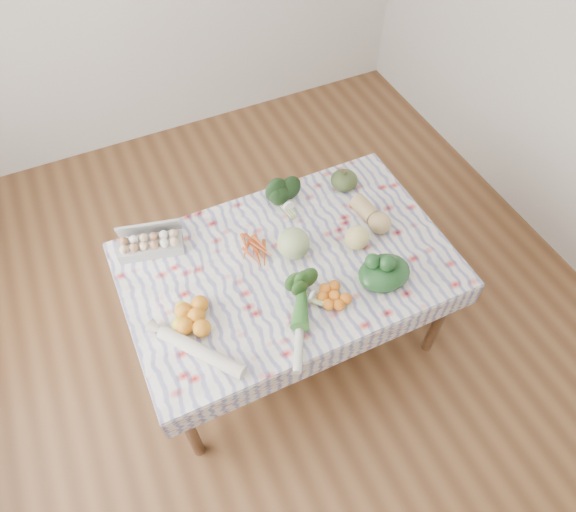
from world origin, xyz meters
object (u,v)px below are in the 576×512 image
object	(u,v)px
dining_table	(288,272)
grapefruit	(357,238)
kabocha_squash	(344,180)
egg_carton	(150,245)
cabbage	(293,243)
butternut_squash	(372,214)

from	to	relation	value
dining_table	grapefruit	xyz separation A→B (m)	(0.37, -0.05, 0.15)
kabocha_squash	egg_carton	bearing A→B (deg)	179.39
dining_table	cabbage	distance (m)	0.18
egg_carton	butternut_squash	size ratio (longest dim) A/B	1.27
grapefruit	dining_table	bearing A→B (deg)	172.63
kabocha_squash	cabbage	xyz separation A→B (m)	(-0.47, -0.32, 0.03)
cabbage	butternut_squash	world-z (taller)	cabbage
cabbage	grapefruit	xyz separation A→B (m)	(0.32, -0.09, -0.02)
kabocha_squash	cabbage	size ratio (longest dim) A/B	0.93
butternut_squash	cabbage	bearing A→B (deg)	176.01
butternut_squash	dining_table	bearing A→B (deg)	-179.54
dining_table	grapefruit	world-z (taller)	grapefruit
dining_table	cabbage	world-z (taller)	cabbage
kabocha_squash	butternut_squash	size ratio (longest dim) A/B	0.60
egg_carton	cabbage	size ratio (longest dim) A/B	1.98
cabbage	grapefruit	bearing A→B (deg)	-16.01
grapefruit	cabbage	bearing A→B (deg)	163.99
dining_table	butternut_squash	size ratio (longest dim) A/B	6.16
butternut_squash	grapefruit	bearing A→B (deg)	-150.50
cabbage	butternut_squash	bearing A→B (deg)	2.77
dining_table	grapefruit	size ratio (longest dim) A/B	12.52
egg_carton	cabbage	bearing A→B (deg)	-13.02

